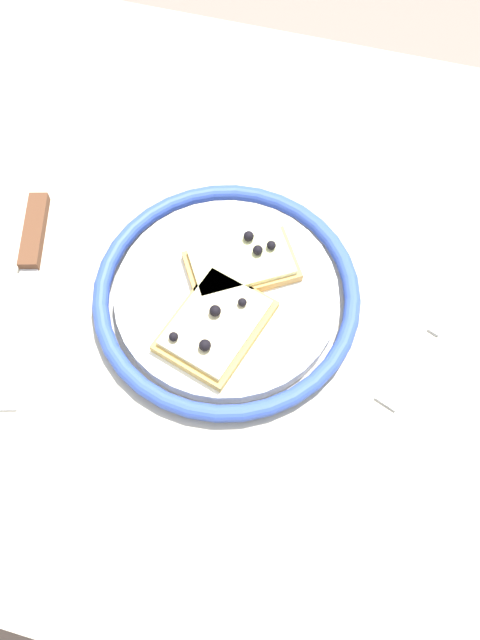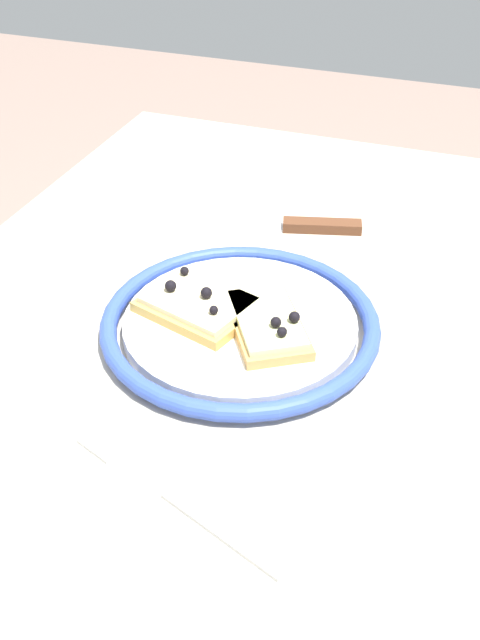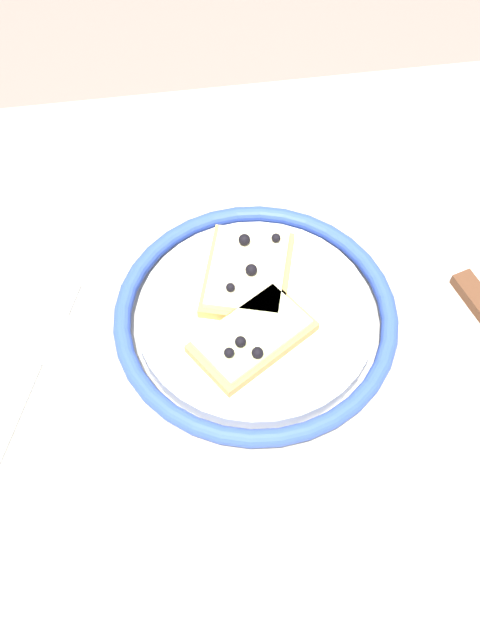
# 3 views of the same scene
# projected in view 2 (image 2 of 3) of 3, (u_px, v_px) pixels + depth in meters

# --- Properties ---
(dining_table) EXTENTS (0.97, 0.72, 0.75)m
(dining_table) POSITION_uv_depth(u_px,v_px,m) (264.00, 420.00, 0.77)
(dining_table) COLOR #BCB29E
(dining_table) RESTS_ON ground_plane
(plate) EXTENTS (0.26, 0.26, 0.02)m
(plate) POSITION_uv_depth(u_px,v_px,m) (240.00, 324.00, 0.72)
(plate) COLOR white
(plate) RESTS_ON dining_table
(pizza_slice_near) EXTENTS (0.10, 0.12, 0.03)m
(pizza_slice_near) POSITION_uv_depth(u_px,v_px,m) (198.00, 304.00, 0.72)
(pizza_slice_near) COLOR tan
(pizza_slice_near) RESTS_ON plate
(pizza_slice_far) EXTENTS (0.12, 0.11, 0.03)m
(pizza_slice_far) POSITION_uv_depth(u_px,v_px,m) (266.00, 322.00, 0.70)
(pizza_slice_far) COLOR tan
(pizza_slice_far) RESTS_ON plate
(knife) EXTENTS (0.08, 0.24, 0.01)m
(knife) POSITION_uv_depth(u_px,v_px,m) (294.00, 226.00, 0.88)
(knife) COLOR silver
(knife) RESTS_ON dining_table
(fork) EXTENTS (0.09, 0.19, 0.00)m
(fork) POSITION_uv_depth(u_px,v_px,m) (174.00, 496.00, 0.56)
(fork) COLOR beige
(fork) RESTS_ON dining_table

